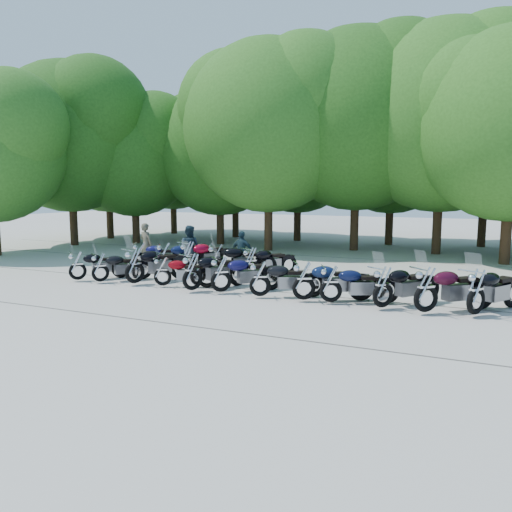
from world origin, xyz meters
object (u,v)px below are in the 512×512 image
at_px(motorcycle_8, 331,283).
at_px(motorcycle_10, 426,288).
at_px(motorcycle_4, 192,271).
at_px(motorcycle_11, 476,290).
at_px(motorcycle_2, 135,264).
at_px(motorcycle_13, 165,256).
at_px(motorcycle_9, 383,285).
at_px(motorcycle_12, 141,255).
at_px(rider_0, 146,245).
at_px(rider_1, 189,249).
at_px(motorcycle_7, 304,279).
at_px(motorcycle_15, 217,259).
at_px(motorcycle_16, 251,261).
at_px(motorcycle_3, 162,270).
at_px(motorcycle_0, 77,265).
at_px(motorcycle_14, 189,255).
at_px(rider_2, 242,252).
at_px(motorcycle_1, 100,266).
at_px(motorcycle_6, 260,277).
at_px(motorcycle_5, 221,273).

height_order(motorcycle_8, motorcycle_10, motorcycle_10).
bearing_deg(motorcycle_10, motorcycle_4, 47.56).
distance_m(motorcycle_4, motorcycle_11, 8.12).
height_order(motorcycle_2, motorcycle_8, motorcycle_2).
bearing_deg(motorcycle_13, motorcycle_9, -148.18).
distance_m(motorcycle_2, motorcycle_9, 8.20).
bearing_deg(motorcycle_13, motorcycle_12, 44.72).
height_order(rider_0, rider_1, rider_1).
relative_size(motorcycle_4, rider_0, 1.36).
distance_m(motorcycle_7, motorcycle_8, 0.78).
bearing_deg(motorcycle_15, motorcycle_16, -108.11).
xyz_separation_m(motorcycle_7, motorcycle_10, (3.32, -0.12, 0.04)).
bearing_deg(motorcycle_4, motorcycle_15, -50.13).
height_order(motorcycle_3, motorcycle_7, motorcycle_7).
height_order(motorcycle_0, motorcycle_11, motorcycle_11).
distance_m(motorcycle_14, motorcycle_16, 2.65).
relative_size(rider_1, rider_2, 1.12).
height_order(motorcycle_1, motorcycle_13, motorcycle_13).
height_order(motorcycle_13, motorcycle_16, motorcycle_13).
bearing_deg(motorcycle_11, motorcycle_12, 19.29).
height_order(motorcycle_13, rider_0, rider_0).
bearing_deg(motorcycle_9, motorcycle_6, 38.42).
distance_m(motorcycle_5, motorcycle_9, 4.91).
distance_m(motorcycle_14, rider_2, 2.05).
relative_size(motorcycle_0, motorcycle_9, 0.90).
xyz_separation_m(motorcycle_1, motorcycle_8, (8.07, 0.12, 0.03)).
relative_size(motorcycle_8, motorcycle_16, 0.96).
distance_m(motorcycle_4, motorcycle_8, 4.40).
height_order(motorcycle_9, rider_2, rider_2).
xyz_separation_m(motorcycle_5, motorcycle_14, (-2.83, 2.74, 0.04)).
bearing_deg(motorcycle_0, motorcycle_7, -141.89).
distance_m(motorcycle_13, motorcycle_16, 3.62).
relative_size(motorcycle_6, rider_0, 1.23).
relative_size(motorcycle_5, motorcycle_7, 0.99).
distance_m(motorcycle_12, motorcycle_13, 1.22).
bearing_deg(motorcycle_13, motorcycle_0, 107.36).
distance_m(motorcycle_2, rider_2, 4.35).
distance_m(motorcycle_0, motorcycle_2, 2.28).
bearing_deg(motorcycle_3, motorcycle_10, -113.04).
distance_m(motorcycle_13, rider_0, 2.01).
relative_size(motorcycle_1, motorcycle_14, 0.83).
relative_size(motorcycle_3, motorcycle_8, 0.92).
bearing_deg(motorcycle_13, rider_0, 15.98).
distance_m(motorcycle_6, motorcycle_11, 5.85).
bearing_deg(motorcycle_16, motorcycle_10, -170.63).
bearing_deg(motorcycle_9, motorcycle_4, 39.05).
relative_size(motorcycle_2, rider_2, 1.56).
bearing_deg(motorcycle_2, motorcycle_5, -157.46).
distance_m(motorcycle_14, rider_0, 2.83).
bearing_deg(rider_2, motorcycle_13, 26.90).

